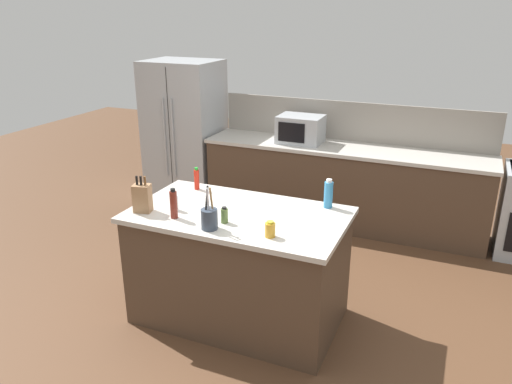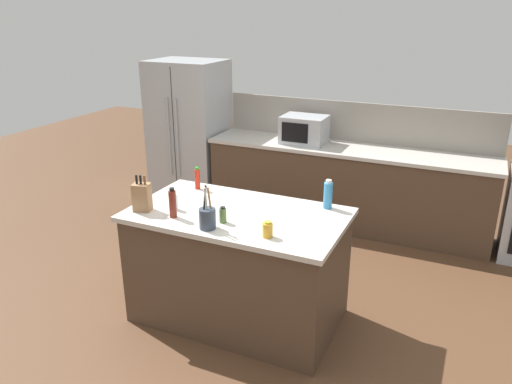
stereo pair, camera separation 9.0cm
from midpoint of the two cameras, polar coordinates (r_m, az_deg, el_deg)
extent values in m
plane|color=brown|center=(4.32, -2.50, -13.93)|extent=(14.00, 14.00, 0.00)
cube|color=#4C3828|center=(5.89, 9.37, 0.48)|extent=(3.22, 0.62, 0.90)
cube|color=beige|center=(5.75, 9.64, 4.89)|extent=(3.26, 0.66, 0.04)
cube|color=gray|center=(5.99, 10.53, 7.92)|extent=(3.22, 0.03, 0.46)
cube|color=#4C3828|center=(4.08, -2.60, -8.72)|extent=(1.61, 0.90, 0.90)
cube|color=beige|center=(3.87, -2.71, -2.64)|extent=(1.67, 0.96, 0.04)
cube|color=#ADB2B7|center=(6.60, -8.52, 6.83)|extent=(0.91, 0.72, 1.81)
cube|color=#2D2D2D|center=(6.30, -10.23, 6.08)|extent=(0.01, 0.00, 1.72)
cylinder|color=#ADB2B7|center=(6.32, -10.78, 6.09)|extent=(0.02, 0.02, 0.99)
cylinder|color=#ADB2B7|center=(6.26, -9.86, 6.00)|extent=(0.02, 0.02, 0.99)
cube|color=#ADB2B7|center=(5.85, 4.67, 7.17)|extent=(0.51, 0.38, 0.32)
cube|color=black|center=(5.68, 3.60, 6.80)|extent=(0.31, 0.01, 0.22)
cube|color=#936B47|center=(3.95, -13.50, -0.71)|extent=(0.15, 0.13, 0.22)
cylinder|color=black|center=(3.92, -14.12, 1.30)|extent=(0.02, 0.02, 0.07)
cylinder|color=black|center=(3.90, -13.67, 1.28)|extent=(0.02, 0.02, 0.07)
cylinder|color=brown|center=(3.89, -13.23, 1.26)|extent=(0.02, 0.02, 0.07)
cylinder|color=#333D4C|center=(3.58, -6.07, -3.10)|extent=(0.12, 0.12, 0.15)
cylinder|color=olive|center=(3.52, -5.87, -0.77)|extent=(0.01, 0.05, 0.18)
cylinder|color=black|center=(3.53, -6.39, -0.73)|extent=(0.01, 0.05, 0.18)
cylinder|color=#B2B2B7|center=(3.51, -6.26, -0.88)|extent=(0.01, 0.03, 0.18)
cylinder|color=silver|center=(3.95, -9.84, -1.28)|extent=(0.05, 0.05, 0.11)
cylinder|color=#B2B2B7|center=(3.92, -9.90, -0.40)|extent=(0.03, 0.03, 0.02)
cylinder|color=red|center=(4.36, -7.38, 1.41)|extent=(0.04, 0.04, 0.18)
cylinder|color=green|center=(4.33, -7.44, 2.65)|extent=(0.03, 0.03, 0.02)
cylinder|color=gold|center=(3.45, 0.88, -4.37)|extent=(0.07, 0.07, 0.10)
cylinder|color=gold|center=(3.43, 0.88, -3.47)|extent=(0.05, 0.05, 0.02)
cylinder|color=#567038|center=(3.68, -4.33, -2.73)|extent=(0.05, 0.05, 0.11)
cylinder|color=black|center=(3.65, -4.36, -1.84)|extent=(0.03, 0.03, 0.02)
cylinder|color=#3384BC|center=(3.96, 7.63, -0.33)|extent=(0.07, 0.07, 0.21)
cylinder|color=white|center=(3.92, 7.71, 1.27)|extent=(0.05, 0.05, 0.03)
cylinder|color=maroon|center=(3.79, -10.06, -1.46)|extent=(0.06, 0.06, 0.21)
cylinder|color=black|center=(3.75, -10.17, 0.21)|extent=(0.04, 0.04, 0.03)
camera|label=1|loc=(0.05, -90.62, -0.23)|focal=35.00mm
camera|label=2|loc=(0.05, 89.38, 0.23)|focal=35.00mm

